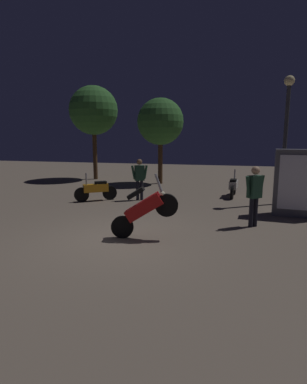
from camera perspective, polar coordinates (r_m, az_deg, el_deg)
The scene contains 10 objects.
ground_plane at distance 7.96m, azimuth -6.07°, elevation -8.41°, with size 40.00×40.00×0.00m, color #756656.
motorcycle_red_foreground at distance 7.75m, azimuth -1.73°, elevation -3.14°, with size 1.66×0.42×1.63m.
motorcycle_white_parked_left at distance 13.52m, azimuth 14.19°, elevation 1.01°, with size 0.39×1.66×1.11m.
motorcycle_orange_parked_right at distance 12.47m, azimuth -10.33°, elevation 0.40°, with size 1.42×1.03×1.11m.
person_rider_beside at distance 12.36m, azimuth -2.53°, elevation 2.91°, with size 0.63×0.38×1.62m.
person_bystander_far at distance 9.14m, azimuth 17.72°, elevation 0.18°, with size 0.57×0.49×1.70m.
streetlamp_near at distance 12.51m, azimuth 22.79°, elevation 11.33°, with size 0.36×0.36×4.58m.
tree_left_bg at distance 16.57m, azimuth 1.26°, elevation 12.49°, with size 2.38×2.38×4.39m.
tree_center_bg at distance 18.61m, azimuth -10.73°, elevation 14.16°, with size 2.71×2.71×5.23m.
kiosk_billboard at distance 10.86m, azimuth 25.03°, elevation 1.42°, with size 1.64×0.69×2.10m.
Camera 1 is at (2.53, -7.11, 2.54)m, focal length 29.64 mm.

